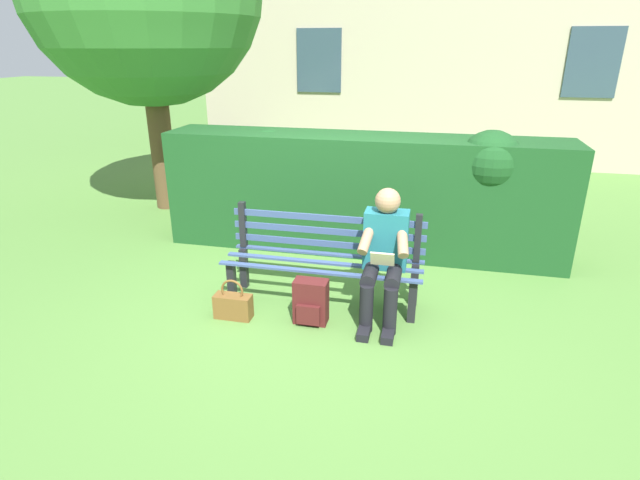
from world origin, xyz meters
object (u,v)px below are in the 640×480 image
person_seated (384,253)px  handbag (233,305)px  backpack (311,302)px  park_bench (324,256)px

person_seated → handbag: person_seated is taller
person_seated → backpack: 0.77m
handbag → park_bench: bearing=-143.5°
person_seated → backpack: size_ratio=2.89×
handbag → backpack: bearing=-173.4°
person_seated → handbag: bearing=15.2°
park_bench → backpack: park_bench is taller
park_bench → person_seated: bearing=162.5°
person_seated → handbag: size_ratio=3.09×
backpack → handbag: 0.70m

